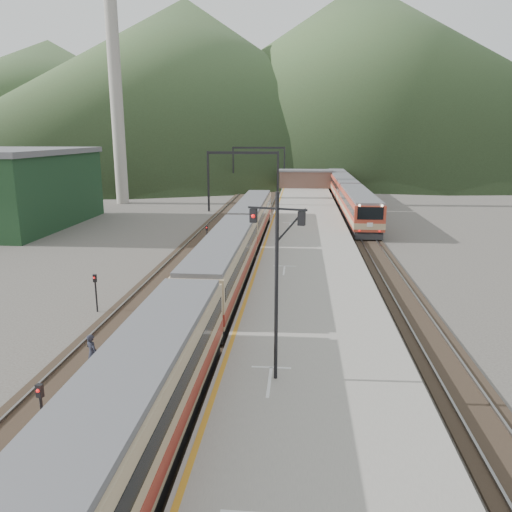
# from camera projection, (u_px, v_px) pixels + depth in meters

# --- Properties ---
(track_main) EXTENTS (2.60, 200.00, 0.23)m
(track_main) POSITION_uv_depth(u_px,v_px,m) (254.00, 233.00, 52.39)
(track_main) COLOR black
(track_main) RESTS_ON ground
(track_far) EXTENTS (2.60, 200.00, 0.23)m
(track_far) POSITION_uv_depth(u_px,v_px,m) (207.00, 232.00, 52.82)
(track_far) COLOR black
(track_far) RESTS_ON ground
(track_second) EXTENTS (2.60, 200.00, 0.23)m
(track_second) POSITION_uv_depth(u_px,v_px,m) (365.00, 235.00, 51.39)
(track_second) COLOR black
(track_second) RESTS_ON ground
(platform) EXTENTS (8.00, 100.00, 1.00)m
(platform) POSITION_uv_depth(u_px,v_px,m) (307.00, 233.00, 49.86)
(platform) COLOR gray
(platform) RESTS_ON ground
(gantry_near) EXTENTS (9.55, 0.25, 8.00)m
(gantry_near) POSITION_uv_depth(u_px,v_px,m) (243.00, 170.00, 65.84)
(gantry_near) COLOR black
(gantry_near) RESTS_ON ground
(gantry_far) EXTENTS (9.55, 0.25, 8.00)m
(gantry_far) POSITION_uv_depth(u_px,v_px,m) (259.00, 160.00, 90.02)
(gantry_far) COLOR black
(gantry_far) RESTS_ON ground
(warehouse) EXTENTS (14.50, 20.50, 8.60)m
(warehouse) POSITION_uv_depth(u_px,v_px,m) (6.00, 188.00, 55.74)
(warehouse) COLOR #15331C
(warehouse) RESTS_ON ground
(smokestack) EXTENTS (1.80, 1.80, 30.00)m
(smokestack) POSITION_uv_depth(u_px,v_px,m) (116.00, 100.00, 72.03)
(smokestack) COLOR #9E998E
(smokestack) RESTS_ON ground
(station_shed) EXTENTS (9.40, 4.40, 3.10)m
(station_shed) POSITION_uv_depth(u_px,v_px,m) (305.00, 178.00, 88.07)
(station_shed) COLOR brown
(station_shed) RESTS_ON platform
(hill_a) EXTENTS (180.00, 180.00, 60.00)m
(hill_a) POSITION_uv_depth(u_px,v_px,m) (187.00, 82.00, 193.87)
(hill_a) COLOR #3A4D2B
(hill_a) RESTS_ON ground
(hill_b) EXTENTS (220.00, 220.00, 75.00)m
(hill_b) POSITION_uv_depth(u_px,v_px,m) (359.00, 72.00, 224.73)
(hill_b) COLOR #3A4D2B
(hill_b) RESTS_ON ground
(hill_d) EXTENTS (200.00, 200.00, 55.00)m
(hill_d) POSITION_uv_depth(u_px,v_px,m) (53.00, 99.00, 249.77)
(hill_d) COLOR #3A4D2B
(hill_d) RESTS_ON ground
(main_train) EXTENTS (2.69, 55.34, 3.29)m
(main_train) POSITION_uv_depth(u_px,v_px,m) (225.00, 265.00, 32.46)
(main_train) COLOR tan
(main_train) RESTS_ON track_main
(second_train) EXTENTS (2.99, 61.31, 3.65)m
(second_train) POSITION_uv_depth(u_px,v_px,m) (344.00, 188.00, 77.30)
(second_train) COLOR #B33A27
(second_train) RESTS_ON track_second
(signal_mast) EXTENTS (2.14, 0.70, 7.18)m
(signal_mast) POSITION_uv_depth(u_px,v_px,m) (277.00, 269.00, 18.21)
(signal_mast) COLOR black
(signal_mast) RESTS_ON platform
(short_signal_a) EXTENTS (0.26, 0.22, 2.27)m
(short_signal_a) POSITION_uv_depth(u_px,v_px,m) (41.00, 407.00, 16.32)
(short_signal_a) COLOR black
(short_signal_a) RESTS_ON ground
(short_signal_b) EXTENTS (0.24, 0.19, 2.27)m
(short_signal_b) POSITION_uv_depth(u_px,v_px,m) (207.00, 234.00, 44.43)
(short_signal_b) COLOR black
(short_signal_b) RESTS_ON ground
(short_signal_c) EXTENTS (0.26, 0.22, 2.27)m
(short_signal_c) POSITION_uv_depth(u_px,v_px,m) (96.00, 288.00, 28.99)
(short_signal_c) COLOR black
(short_signal_c) RESTS_ON ground
(worker) EXTENTS (0.76, 0.70, 1.75)m
(worker) POSITION_uv_depth(u_px,v_px,m) (92.00, 353.00, 21.70)
(worker) COLOR black
(worker) RESTS_ON ground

